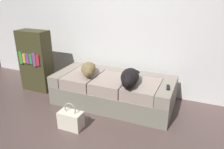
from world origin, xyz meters
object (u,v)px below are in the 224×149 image
object	(u,v)px
handbag	(71,120)
bookshelf	(36,61)
tv_remote	(168,87)
dog_dark	(130,78)
dog_tan	(88,69)
couch	(113,90)

from	to	relation	value
handbag	bookshelf	world-z (taller)	bookshelf
tv_remote	bookshelf	distance (m)	2.38
dog_dark	bookshelf	bearing A→B (deg)	174.62
dog_tan	handbag	bearing A→B (deg)	-80.07
handbag	couch	bearing A→B (deg)	73.24
tv_remote	handbag	xyz separation A→B (m)	(-1.12, -0.75, -0.36)
bookshelf	dog_tan	bearing A→B (deg)	-3.37
couch	dog_tan	size ratio (longest dim) A/B	3.65
couch	dog_tan	bearing A→B (deg)	-166.99
couch	tv_remote	bearing A→B (deg)	-7.10
couch	bookshelf	size ratio (longest dim) A/B	1.72
dog_tan	dog_dark	world-z (taller)	dog_dark
tv_remote	handbag	world-z (taller)	tv_remote
couch	handbag	distance (m)	0.90
dog_tan	bookshelf	xyz separation A→B (m)	(-1.12, 0.07, -0.02)
dog_tan	handbag	distance (m)	0.89
dog_tan	tv_remote	size ratio (longest dim) A/B	3.46
dog_tan	dog_dark	size ratio (longest dim) A/B	0.84
dog_tan	handbag	xyz separation A→B (m)	(0.13, -0.76, -0.44)
handbag	tv_remote	bearing A→B (deg)	33.55
dog_dark	tv_remote	world-z (taller)	dog_dark
dog_dark	handbag	distance (m)	0.99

